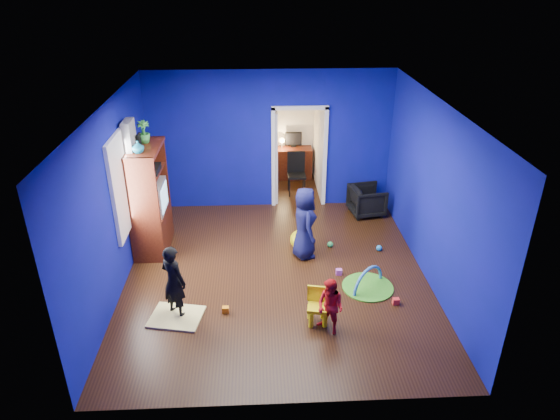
{
  "coord_description": "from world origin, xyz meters",
  "views": [
    {
      "loc": [
        -0.28,
        -7.06,
        4.74
      ],
      "look_at": [
        0.08,
        0.4,
        1.03
      ],
      "focal_mm": 32.0,
      "sensor_mm": 36.0,
      "label": 1
    }
  ],
  "objects_px": {
    "vase": "(138,147)",
    "crt_tv": "(151,197)",
    "child_navy": "(304,223)",
    "folding_chair": "(297,175)",
    "armchair": "(367,200)",
    "kid_chair": "(317,308)",
    "hopper_ball": "(300,240)",
    "study_desk": "(293,163)",
    "toddler_red": "(330,307)",
    "child_black": "(174,281)",
    "play_mat": "(368,287)",
    "tv_armoire": "(149,199)"
  },
  "relations": [
    {
      "from": "armchair",
      "to": "play_mat",
      "type": "distance_m",
      "value": 2.7
    },
    {
      "from": "tv_armoire",
      "to": "play_mat",
      "type": "distance_m",
      "value": 4.08
    },
    {
      "from": "play_mat",
      "to": "child_black",
      "type": "bearing_deg",
      "value": -170.19
    },
    {
      "from": "child_navy",
      "to": "hopper_ball",
      "type": "height_order",
      "value": "child_navy"
    },
    {
      "from": "armchair",
      "to": "child_navy",
      "type": "relative_size",
      "value": 0.51
    },
    {
      "from": "armchair",
      "to": "play_mat",
      "type": "relative_size",
      "value": 0.82
    },
    {
      "from": "kid_chair",
      "to": "play_mat",
      "type": "xyz_separation_m",
      "value": [
        0.92,
        0.83,
        -0.24
      ]
    },
    {
      "from": "armchair",
      "to": "folding_chair",
      "type": "xyz_separation_m",
      "value": [
        -1.38,
        1.1,
        0.15
      ]
    },
    {
      "from": "armchair",
      "to": "crt_tv",
      "type": "height_order",
      "value": "crt_tv"
    },
    {
      "from": "toddler_red",
      "to": "play_mat",
      "type": "bearing_deg",
      "value": 98.6
    },
    {
      "from": "child_black",
      "to": "crt_tv",
      "type": "distance_m",
      "value": 2.13
    },
    {
      "from": "child_black",
      "to": "hopper_ball",
      "type": "distance_m",
      "value": 2.73
    },
    {
      "from": "toddler_red",
      "to": "hopper_ball",
      "type": "bearing_deg",
      "value": 141.15
    },
    {
      "from": "child_black",
      "to": "play_mat",
      "type": "xyz_separation_m",
      "value": [
        3.0,
        0.52,
        -0.57
      ]
    },
    {
      "from": "child_navy",
      "to": "study_desk",
      "type": "distance_m",
      "value": 3.67
    },
    {
      "from": "kid_chair",
      "to": "study_desk",
      "type": "distance_m",
      "value": 5.53
    },
    {
      "from": "crt_tv",
      "to": "play_mat",
      "type": "relative_size",
      "value": 0.85
    },
    {
      "from": "armchair",
      "to": "toddler_red",
      "type": "bearing_deg",
      "value": 151.14
    },
    {
      "from": "armchair",
      "to": "kid_chair",
      "type": "distance_m",
      "value": 3.75
    },
    {
      "from": "armchair",
      "to": "tv_armoire",
      "type": "relative_size",
      "value": 0.35
    },
    {
      "from": "child_navy",
      "to": "folding_chair",
      "type": "relative_size",
      "value": 1.43
    },
    {
      "from": "vase",
      "to": "hopper_ball",
      "type": "height_order",
      "value": "vase"
    },
    {
      "from": "vase",
      "to": "crt_tv",
      "type": "xyz_separation_m",
      "value": [
        0.04,
        0.3,
        -1.04
      ]
    },
    {
      "from": "child_black",
      "to": "kid_chair",
      "type": "height_order",
      "value": "child_black"
    },
    {
      "from": "vase",
      "to": "play_mat",
      "type": "distance_m",
      "value": 4.37
    },
    {
      "from": "vase",
      "to": "hopper_ball",
      "type": "xyz_separation_m",
      "value": [
        2.68,
        0.13,
        -1.88
      ]
    },
    {
      "from": "tv_armoire",
      "to": "crt_tv",
      "type": "bearing_deg",
      "value": 0.0
    },
    {
      "from": "child_black",
      "to": "tv_armoire",
      "type": "distance_m",
      "value": 2.13
    },
    {
      "from": "child_black",
      "to": "play_mat",
      "type": "height_order",
      "value": "child_black"
    },
    {
      "from": "armchair",
      "to": "child_black",
      "type": "bearing_deg",
      "value": 122.42
    },
    {
      "from": "armchair",
      "to": "vase",
      "type": "xyz_separation_m",
      "value": [
        -4.19,
        -1.47,
        1.75
      ]
    },
    {
      "from": "armchair",
      "to": "toddler_red",
      "type": "height_order",
      "value": "toddler_red"
    },
    {
      "from": "crt_tv",
      "to": "study_desk",
      "type": "distance_m",
      "value": 4.31
    },
    {
      "from": "child_black",
      "to": "child_navy",
      "type": "xyz_separation_m",
      "value": [
        2.05,
        1.56,
        0.08
      ]
    },
    {
      "from": "child_navy",
      "to": "play_mat",
      "type": "height_order",
      "value": "child_navy"
    },
    {
      "from": "vase",
      "to": "crt_tv",
      "type": "distance_m",
      "value": 1.09
    },
    {
      "from": "armchair",
      "to": "hopper_ball",
      "type": "distance_m",
      "value": 2.03
    },
    {
      "from": "kid_chair",
      "to": "tv_armoire",
      "type": "bearing_deg",
      "value": 151.45
    },
    {
      "from": "child_navy",
      "to": "kid_chair",
      "type": "bearing_deg",
      "value": 170.19
    },
    {
      "from": "hopper_ball",
      "to": "folding_chair",
      "type": "bearing_deg",
      "value": 86.99
    },
    {
      "from": "hopper_ball",
      "to": "kid_chair",
      "type": "relative_size",
      "value": 0.73
    },
    {
      "from": "toddler_red",
      "to": "vase",
      "type": "xyz_separation_m",
      "value": [
        -2.9,
        2.19,
        1.64
      ]
    },
    {
      "from": "kid_chair",
      "to": "hopper_ball",
      "type": "bearing_deg",
      "value": 103.23
    },
    {
      "from": "armchair",
      "to": "kid_chair",
      "type": "bearing_deg",
      "value": 147.97
    },
    {
      "from": "hopper_ball",
      "to": "folding_chair",
      "type": "distance_m",
      "value": 2.46
    },
    {
      "from": "hopper_ball",
      "to": "study_desk",
      "type": "relative_size",
      "value": 0.41
    },
    {
      "from": "kid_chair",
      "to": "folding_chair",
      "type": "height_order",
      "value": "folding_chair"
    },
    {
      "from": "toddler_red",
      "to": "crt_tv",
      "type": "bearing_deg",
      "value": -175.4
    },
    {
      "from": "crt_tv",
      "to": "kid_chair",
      "type": "height_order",
      "value": "crt_tv"
    },
    {
      "from": "child_navy",
      "to": "toddler_red",
      "type": "relative_size",
      "value": 1.54
    }
  ]
}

